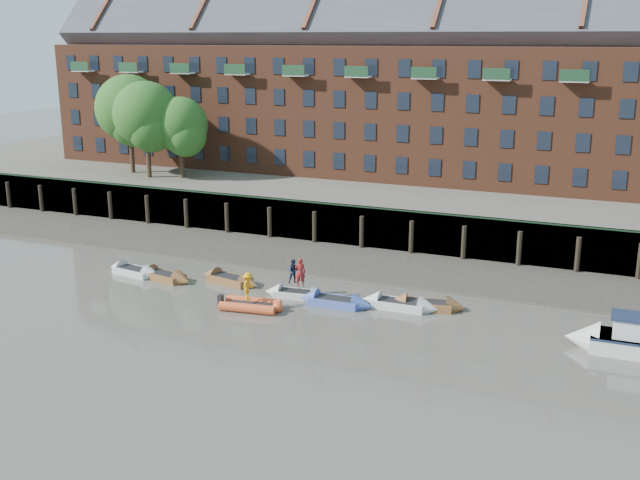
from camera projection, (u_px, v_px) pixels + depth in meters
The scene contains 19 objects.
ground at pixel (253, 359), 38.33m from camera, with size 220.00×220.00×0.00m, color #5B574E.
foreshore at pixel (370, 264), 54.31m from camera, with size 110.00×8.00×0.50m, color #3D382F.
mud_band at pixel (353, 278), 51.29m from camera, with size 110.00×1.60×0.10m, color #4C4336.
river_wall at pixel (389, 229), 57.78m from camera, with size 110.00×1.23×3.30m.
bank_terrace at pixel (434, 196), 69.87m from camera, with size 110.00×28.00×3.20m, color #5E594D.
apartment_terrace at pixel (442, 73), 67.81m from camera, with size 80.60×15.56×20.98m.
tree_cluster at pixel (146, 114), 69.93m from camera, with size 11.76×7.74×9.40m.
rowboat_0 at pixel (134, 271), 51.94m from camera, with size 4.79×2.05×1.35m.
rowboat_1 at pixel (164, 276), 50.88m from camera, with size 4.78×2.22×1.34m.
rowboat_2 at pixel (230, 280), 50.17m from camera, with size 4.88×2.26×1.37m.
rowboat_3 at pixel (296, 294), 47.43m from camera, with size 4.35×1.73×1.23m.
rowboat_4 at pixel (335, 302), 45.97m from camera, with size 4.82×1.48×1.39m.
rowboat_5 at pixel (399, 304), 45.46m from camera, with size 4.96×1.56×1.43m.
rowboat_6 at pixel (426, 305), 45.40m from camera, with size 5.00×2.19×1.40m.
rib_tender at pixel (253, 305), 45.27m from camera, with size 3.90×2.27×0.66m.
motor_launch at pixel (621, 340), 39.09m from camera, with size 6.46×2.23×2.65m.
person_rower_a at pixel (300, 272), 46.84m from camera, with size 0.66×0.44×1.82m, color maroon.
person_rower_b at pixel (294, 272), 47.36m from camera, with size 0.76×0.60×1.57m, color #19233F.
person_rib_crew at pixel (248, 286), 45.03m from camera, with size 1.10×0.63×1.70m, color orange.
Camera 1 is at (17.03, -31.20, 15.97)m, focal length 42.00 mm.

